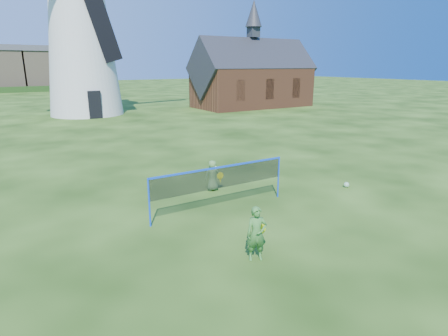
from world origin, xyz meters
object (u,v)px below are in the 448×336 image
at_px(chapel, 253,78).
at_px(play_ball, 346,185).
at_px(windmill, 81,38).
at_px(player_boy, 213,175).
at_px(badminton_net, 220,178).
at_px(player_girl, 257,234).

height_order(chapel, play_ball, chapel).
height_order(windmill, player_boy, windmill).
height_order(badminton_net, play_ball, badminton_net).
bearing_deg(play_ball, badminton_net, 174.11).
height_order(chapel, player_girl, chapel).
bearing_deg(windmill, badminton_net, -93.45).
bearing_deg(player_boy, player_girl, 83.51).
height_order(player_girl, play_ball, player_girl).
height_order(windmill, chapel, windmill).
distance_m(chapel, player_boy, 30.33).
bearing_deg(badminton_net, player_boy, 67.31).
relative_size(player_boy, play_ball, 5.48).
height_order(player_girl, player_boy, player_girl).
bearing_deg(windmill, chapel, -8.35).
relative_size(badminton_net, play_ball, 22.95).
relative_size(chapel, player_girl, 9.71).
bearing_deg(windmill, player_girl, -94.76).
distance_m(chapel, play_ball, 29.86).
xyz_separation_m(chapel, player_boy, (-18.87, -23.60, -2.66)).
bearing_deg(player_boy, play_ball, 163.94).
relative_size(chapel, badminton_net, 2.72).
bearing_deg(player_girl, badminton_net, 96.85).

